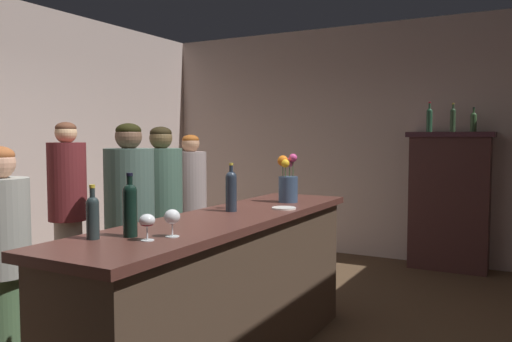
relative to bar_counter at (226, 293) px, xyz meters
name	(u,v)px	position (x,y,z in m)	size (l,w,h in m)	color
wall_back	(340,141)	(-0.52, 3.73, 0.96)	(5.15, 0.12, 2.97)	#BFABA2
bar_counter	(226,293)	(0.00, 0.00, 0.00)	(0.65, 2.73, 1.03)	#4C392B
display_cabinet	(449,198)	(0.89, 3.45, 0.31)	(0.94, 0.38, 1.60)	#402321
wine_bottle_riesling	(231,189)	(-0.07, 0.18, 0.66)	(0.08, 0.08, 0.33)	#232D3A
wine_bottle_chardonnay	(130,207)	(-0.06, -0.83, 0.66)	(0.07, 0.07, 0.33)	black
wine_bottle_syrah	(93,215)	(-0.18, -0.97, 0.63)	(0.06, 0.06, 0.27)	#243031
wine_glass_front	(147,222)	(0.08, -0.87, 0.60)	(0.08, 0.08, 0.13)	white
wine_glass_mid	(172,218)	(0.13, -0.73, 0.61)	(0.08, 0.08, 0.14)	white
wine_glass_rear	(230,193)	(-0.15, 0.30, 0.62)	(0.07, 0.07, 0.15)	white
flower_arrangement	(288,182)	(0.06, 0.82, 0.67)	(0.16, 0.15, 0.38)	#354B68
cheese_plate	(284,208)	(0.20, 0.46, 0.52)	(0.17, 0.17, 0.01)	white
display_bottle_left	(429,119)	(0.65, 3.45, 1.23)	(0.07, 0.07, 0.35)	#234C32
display_bottle_midleft	(453,119)	(0.91, 3.45, 1.23)	(0.06, 0.06, 0.33)	#2C462C
display_bottle_center	(474,121)	(1.13, 3.45, 1.20)	(0.07, 0.07, 0.28)	#2F4D2C
patron_by_cabinet	(1,265)	(-0.87, -0.99, 0.30)	(0.32, 0.32, 1.49)	#4C6C46
patron_in_navy	(162,212)	(-1.07, 0.67, 0.37)	(0.36, 0.36, 1.63)	#202E43
patron_in_grey	(130,222)	(-0.94, 0.14, 0.38)	(0.38, 0.38, 1.64)	maroon
patron_redhead	(68,214)	(-1.54, 0.08, 0.40)	(0.30, 0.30, 1.66)	gray
patron_near_entrance	(191,205)	(-1.26, 1.37, 0.34)	(0.31, 0.31, 1.56)	maroon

